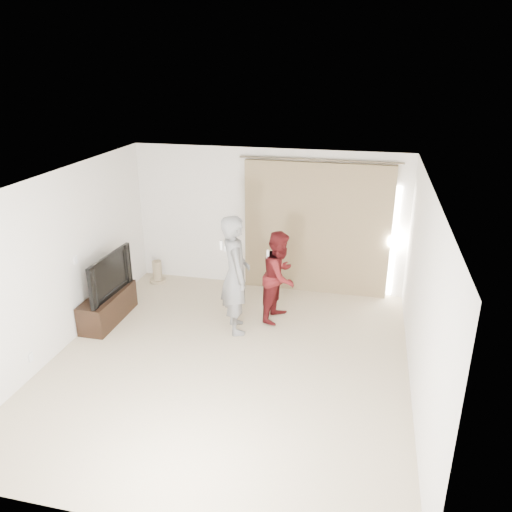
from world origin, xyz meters
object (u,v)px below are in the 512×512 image
at_px(tv, 104,274).
at_px(person_man, 235,275).
at_px(tv_console, 108,307).
at_px(person_woman, 280,276).

relative_size(tv, person_man, 0.63).
xyz_separation_m(tv_console, person_man, (2.13, 0.18, 0.71)).
xyz_separation_m(tv_console, person_woman, (2.73, 0.70, 0.52)).
relative_size(tv_console, tv, 1.04).
bearing_deg(person_woman, person_man, -138.80).
relative_size(tv_console, person_woman, 0.82).
height_order(tv_console, tv, tv).
bearing_deg(tv, person_man, -82.97).
height_order(tv_console, person_man, person_man).
distance_m(tv_console, tv, 0.58).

